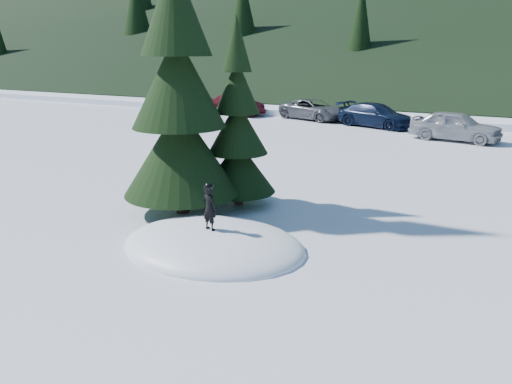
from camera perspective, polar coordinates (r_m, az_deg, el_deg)
The scene contains 10 objects.
ground at distance 11.77m, azimuth -4.87°, elevation -6.27°, with size 200.00×200.00×0.00m, color white.
snow_mound at distance 11.77m, azimuth -4.87°, elevation -6.27°, with size 4.48×3.52×0.96m, color white.
spruce_tall at distance 13.69m, azimuth -8.89°, elevation 11.07°, with size 3.20×3.20×8.60m.
spruce_short at distance 14.44m, azimuth -2.12°, elevation 6.62°, with size 2.20×2.20×5.37m.
child_skier at distance 11.32m, azimuth -5.34°, elevation -1.81°, with size 0.38×0.25×1.04m, color black.
car_0 at distance 37.85m, azimuth -7.82°, elevation 10.17°, with size 1.76×4.38×1.49m, color black.
car_1 at distance 35.87m, azimuth -2.11°, elevation 9.94°, with size 1.50×4.29×1.41m, color #3F0B12.
car_2 at distance 33.54m, azimuth 6.58°, elevation 9.35°, with size 2.18×4.73×1.32m, color #515359.
car_3 at distance 30.89m, azimuth 13.54°, elevation 8.53°, with size 1.95×4.81×1.40m, color black.
car_4 at distance 27.29m, azimuth 21.85°, elevation 7.03°, with size 1.78×4.42×1.51m, color #97999F.
Camera 1 is at (6.03, -9.08, 4.43)m, focal length 35.00 mm.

